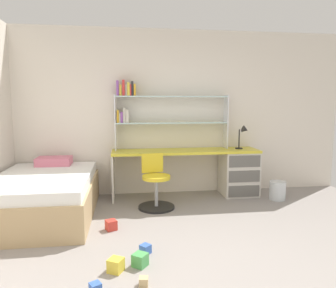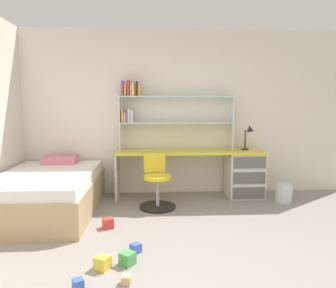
# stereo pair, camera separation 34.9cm
# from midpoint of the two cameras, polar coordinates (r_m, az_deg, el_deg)

# --- Properties ---
(ground_plane) EXTENTS (5.91, 6.39, 0.02)m
(ground_plane) POSITION_cam_midpoint_polar(r_m,az_deg,el_deg) (2.91, 4.85, -23.63)
(ground_plane) COLOR gray
(room_shell) EXTENTS (5.91, 6.39, 2.67)m
(room_shell) POSITION_cam_midpoint_polar(r_m,az_deg,el_deg) (3.82, -18.89, 4.67)
(room_shell) COLOR silver
(room_shell) RESTS_ON ground_plane
(desk) EXTENTS (2.33, 0.52, 0.76)m
(desk) POSITION_cam_midpoint_polar(r_m,az_deg,el_deg) (5.16, 8.34, -4.57)
(desk) COLOR gold
(desk) RESTS_ON ground_plane
(bookshelf_hutch) EXTENTS (1.82, 0.22, 1.09)m
(bookshelf_hutch) POSITION_cam_midpoint_polar(r_m,az_deg,el_deg) (5.00, -4.36, 6.43)
(bookshelf_hutch) COLOR silver
(bookshelf_hutch) RESTS_ON desk
(desk_lamp) EXTENTS (0.20, 0.17, 0.38)m
(desk_lamp) POSITION_cam_midpoint_polar(r_m,az_deg,el_deg) (5.15, 11.75, 1.89)
(desk_lamp) COLOR black
(desk_lamp) RESTS_ON desk
(swivel_chair) EXTENTS (0.52, 0.52, 0.77)m
(swivel_chair) POSITION_cam_midpoint_polar(r_m,az_deg,el_deg) (4.53, -4.48, -7.86)
(swivel_chair) COLOR black
(swivel_chair) RESTS_ON ground_plane
(bed_platform) EXTENTS (1.26, 1.84, 0.69)m
(bed_platform) POSITION_cam_midpoint_polar(r_m,az_deg,el_deg) (4.54, -23.72, -8.65)
(bed_platform) COLOR tan
(bed_platform) RESTS_ON ground_plane
(waste_bin) EXTENTS (0.25, 0.25, 0.29)m
(waste_bin) POSITION_cam_midpoint_polar(r_m,az_deg,el_deg) (5.16, 17.48, -8.09)
(waste_bin) COLOR silver
(waste_bin) RESTS_ON ground_plane
(toy_block_green_0) EXTENTS (0.17, 0.17, 0.12)m
(toy_block_green_0) POSITION_cam_midpoint_polar(r_m,az_deg,el_deg) (3.09, -8.54, -20.20)
(toy_block_green_0) COLOR #479E51
(toy_block_green_0) RESTS_ON ground_plane
(toy_block_natural_1) EXTENTS (0.08, 0.08, 0.07)m
(toy_block_natural_1) POSITION_cam_midpoint_polar(r_m,az_deg,el_deg) (2.83, -8.31, -23.60)
(toy_block_natural_1) COLOR tan
(toy_block_natural_1) RESTS_ON ground_plane
(toy_block_red_2) EXTENTS (0.15, 0.15, 0.12)m
(toy_block_red_2) POSITION_cam_midpoint_polar(r_m,az_deg,el_deg) (3.92, -12.90, -14.21)
(toy_block_red_2) COLOR red
(toy_block_red_2) RESTS_ON ground_plane
(toy_block_blue_3) EXTENTS (0.11, 0.11, 0.08)m
(toy_block_blue_3) POSITION_cam_midpoint_polar(r_m,az_deg,el_deg) (2.82, -16.89, -23.85)
(toy_block_blue_3) COLOR #3860B7
(toy_block_blue_3) RESTS_ON ground_plane
(toy_block_yellow_4) EXTENTS (0.16, 0.16, 0.12)m
(toy_block_yellow_4) POSITION_cam_midpoint_polar(r_m,az_deg,el_deg) (3.05, -12.96, -20.75)
(toy_block_yellow_4) COLOR gold
(toy_block_yellow_4) RESTS_ON ground_plane
(toy_block_blue_5) EXTENTS (0.13, 0.13, 0.09)m
(toy_block_blue_5) POSITION_cam_midpoint_polar(r_m,az_deg,el_deg) (3.31, -7.32, -18.49)
(toy_block_blue_5) COLOR #3860B7
(toy_block_blue_5) RESTS_ON ground_plane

